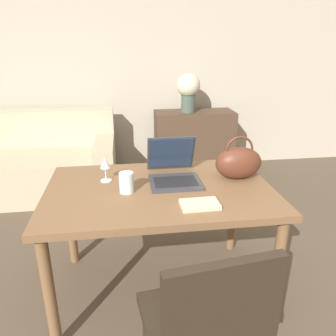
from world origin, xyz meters
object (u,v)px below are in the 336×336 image
Objects in this scene: couch at (35,166)px; flower_vase at (188,89)px; laptop at (173,168)px; chair at (206,326)px; drinking_glass at (126,182)px; handbag at (238,162)px; wine_glass at (105,165)px.

couch is 3.90× the size of flower_vase.
couch is at bearing 128.24° from laptop.
chair reaches higher than drinking_glass.
flower_vase is (0.06, 1.90, 0.19)m from handbag.
wine_glass is 0.53× the size of handbag.
handbag is (1.66, -1.65, 0.55)m from couch.
handbag reaches higher than chair.
chair is at bearing -114.93° from handbag.
laptop is 0.83× the size of flower_vase.
drinking_glass is at bearing -150.46° from laptop.
wine_glass is 0.81m from handbag.
chair is 2.87m from flower_vase.
chair is 3.05× the size of handbag.
handbag is at bearing 9.20° from drinking_glass.
laptop is at bearing -1.85° from wine_glass.
drinking_glass is (-0.28, 0.77, 0.29)m from chair.
chair is 2.01× the size of flower_vase.
flower_vase is (0.75, 2.01, 0.24)m from drinking_glass.
flower_vase is at bearing 76.11° from laptop.
flower_vase reaches higher than laptop.
couch is 5.92× the size of handbag.
drinking_glass is (0.97, -1.76, 0.50)m from couch.
handbag is 1.91m from flower_vase.
flower_vase is at bearing 69.62° from drinking_glass.
handbag is at bearing -44.90° from couch.
handbag reaches higher than laptop.
handbag reaches higher than wine_glass.
drinking_glass is 0.76× the size of wine_glass.
couch is 2.10m from laptop.
chair reaches higher than couch.
handbag is (0.41, 0.88, 0.33)m from chair.
laptop is (1.26, -1.60, 0.51)m from couch.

